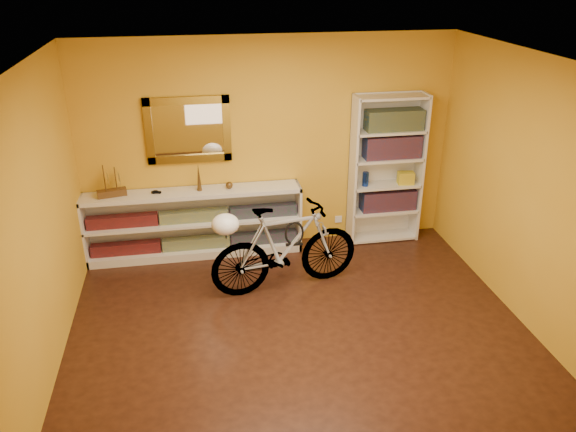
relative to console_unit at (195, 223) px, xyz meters
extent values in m
cube|color=black|center=(0.96, -1.81, -0.43)|extent=(4.50, 4.00, 0.01)
cube|color=silver|center=(0.96, -1.81, 2.18)|extent=(4.50, 4.00, 0.01)
cube|color=gold|center=(0.96, 0.19, 0.88)|extent=(4.50, 0.01, 2.60)
cube|color=gold|center=(-1.30, -1.81, 0.88)|extent=(0.01, 4.00, 2.60)
cube|color=gold|center=(3.21, -1.81, 0.88)|extent=(0.01, 4.00, 2.60)
cube|color=brown|center=(0.01, 0.15, 1.12)|extent=(0.98, 0.06, 0.78)
cube|color=silver|center=(1.86, 0.17, -0.17)|extent=(0.09, 0.02, 0.09)
cube|color=black|center=(0.00, -0.02, -0.26)|extent=(2.50, 0.13, 0.14)
cube|color=navy|center=(0.00, -0.02, 0.11)|extent=(2.50, 0.13, 0.14)
imported|color=black|center=(-0.42, 0.00, 0.43)|extent=(0.00, 0.00, 0.00)
cone|color=brown|center=(0.09, 0.00, 0.59)|extent=(0.06, 0.06, 0.33)
sphere|color=brown|center=(0.44, 0.00, 0.47)|extent=(0.08, 0.08, 0.08)
cube|color=maroon|center=(2.46, 0.03, 0.12)|extent=(0.70, 0.22, 0.26)
cube|color=maroon|center=(2.46, 0.03, 0.83)|extent=(0.70, 0.22, 0.28)
cube|color=#16384F|center=(2.46, 0.03, 1.16)|extent=(0.70, 0.22, 0.25)
cylinder|color=#16349D|center=(2.14, 0.01, 0.43)|extent=(0.08, 0.08, 0.18)
cube|color=maroon|center=(2.21, 0.06, 1.12)|extent=(0.14, 0.14, 0.16)
cube|color=gold|center=(2.66, -0.01, 0.42)|extent=(0.21, 0.15, 0.15)
imported|color=silver|center=(0.96, -0.95, 0.08)|extent=(0.72, 1.76, 1.01)
ellipsoid|color=white|center=(0.31, -1.06, 0.46)|extent=(0.29, 0.27, 0.22)
torus|color=black|center=(1.06, -0.94, 0.23)|extent=(0.21, 0.02, 0.21)
camera|label=1|loc=(0.03, -6.31, 2.95)|focal=35.24mm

